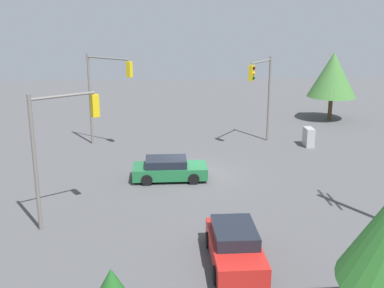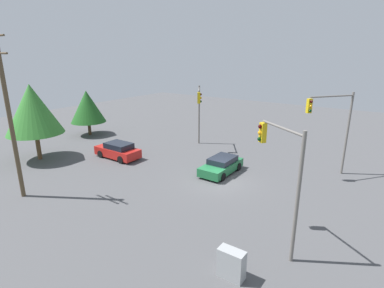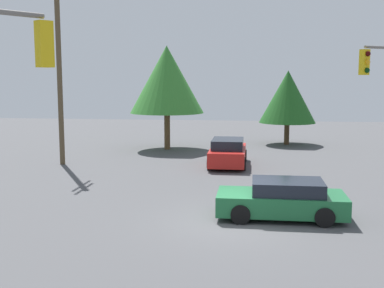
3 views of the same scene
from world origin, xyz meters
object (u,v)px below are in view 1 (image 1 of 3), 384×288
object	(u,v)px
sedan_green	(169,169)
electrical_cabinet	(309,137)
traffic_signal_aux	(263,86)
sedan_red	(235,246)
traffic_signal_main	(105,85)
traffic_signal_cross	(60,136)

from	to	relation	value
sedan_green	electrical_cabinet	distance (m)	12.16
traffic_signal_aux	electrical_cabinet	size ratio (longest dim) A/B	4.65
sedan_red	traffic_signal_aux	world-z (taller)	traffic_signal_aux
traffic_signal_main	traffic_signal_aux	size ratio (longest dim) A/B	1.04
sedan_green	sedan_red	xyz separation A→B (m)	(9.83, 2.38, 0.08)
sedan_green	traffic_signal_cross	distance (m)	8.34
traffic_signal_aux	electrical_cabinet	world-z (taller)	traffic_signal_aux
sedan_green	traffic_signal_aux	distance (m)	10.64
traffic_signal_cross	electrical_cabinet	bearing A→B (deg)	4.72
sedan_red	electrical_cabinet	world-z (taller)	sedan_red
traffic_signal_cross	electrical_cabinet	size ratio (longest dim) A/B	4.59
sedan_red	traffic_signal_cross	world-z (taller)	traffic_signal_cross
sedan_green	traffic_signal_main	bearing A→B (deg)	-149.26
sedan_red	traffic_signal_main	xyz separation A→B (m)	(-17.08, -6.70, 3.84)
sedan_red	electrical_cabinet	distance (m)	18.06
traffic_signal_aux	traffic_signal_main	bearing A→B (deg)	-54.07
traffic_signal_main	traffic_signal_cross	distance (m)	12.87
sedan_green	traffic_signal_aux	world-z (taller)	traffic_signal_aux
sedan_green	sedan_red	distance (m)	10.12
traffic_signal_aux	sedan_green	bearing A→B (deg)	-7.77
sedan_green	sedan_red	world-z (taller)	sedan_red
sedan_green	electrical_cabinet	world-z (taller)	electrical_cabinet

